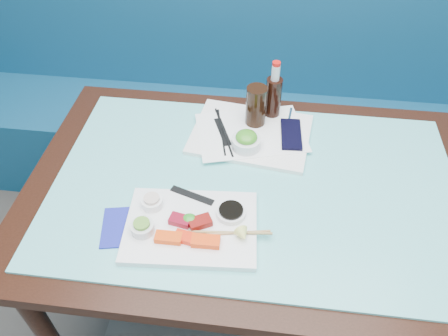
# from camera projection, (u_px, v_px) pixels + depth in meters

# --- Properties ---
(booth_bench) EXTENTS (3.00, 0.56, 1.17)m
(booth_bench) POSITION_uv_depth(u_px,v_px,m) (263.00, 114.00, 2.18)
(booth_bench) COLOR navy
(booth_bench) RESTS_ON ground
(dining_table) EXTENTS (1.40, 0.90, 0.75)m
(dining_table) POSITION_uv_depth(u_px,v_px,m) (253.00, 204.00, 1.39)
(dining_table) COLOR black
(dining_table) RESTS_ON ground
(glass_top) EXTENTS (1.22, 0.76, 0.01)m
(glass_top) POSITION_uv_depth(u_px,v_px,m) (255.00, 185.00, 1.33)
(glass_top) COLOR #66CDCB
(glass_top) RESTS_ON dining_table
(sashimi_plate) EXTENTS (0.38, 0.28, 0.02)m
(sashimi_plate) POSITION_uv_depth(u_px,v_px,m) (191.00, 227.00, 1.20)
(sashimi_plate) COLOR white
(sashimi_plate) RESTS_ON glass_top
(salmon_left) EXTENTS (0.07, 0.03, 0.02)m
(salmon_left) POSITION_uv_depth(u_px,v_px,m) (168.00, 238.00, 1.15)
(salmon_left) COLOR #FF470A
(salmon_left) RESTS_ON sashimi_plate
(salmon_mid) EXTENTS (0.08, 0.05, 0.02)m
(salmon_mid) POSITION_uv_depth(u_px,v_px,m) (187.00, 238.00, 1.15)
(salmon_mid) COLOR #F82709
(salmon_mid) RESTS_ON sashimi_plate
(salmon_right) EXTENTS (0.08, 0.04, 0.02)m
(salmon_right) POSITION_uv_depth(u_px,v_px,m) (206.00, 241.00, 1.14)
(salmon_right) COLOR #FF400A
(salmon_right) RESTS_ON sashimi_plate
(tuna_left) EXTENTS (0.06, 0.05, 0.02)m
(tuna_left) POSITION_uv_depth(u_px,v_px,m) (180.00, 220.00, 1.19)
(tuna_left) COLOR maroon
(tuna_left) RESTS_ON sashimi_plate
(tuna_right) EXTENTS (0.07, 0.06, 0.02)m
(tuna_right) POSITION_uv_depth(u_px,v_px,m) (200.00, 222.00, 1.19)
(tuna_right) COLOR maroon
(tuna_right) RESTS_ON sashimi_plate
(seaweed_garnish) EXTENTS (0.05, 0.05, 0.02)m
(seaweed_garnish) POSITION_uv_depth(u_px,v_px,m) (189.00, 219.00, 1.19)
(seaweed_garnish) COLOR #289121
(seaweed_garnish) RESTS_ON sashimi_plate
(ramekin_wasabi) EXTENTS (0.08, 0.08, 0.03)m
(ramekin_wasabi) POSITION_uv_depth(u_px,v_px,m) (142.00, 228.00, 1.17)
(ramekin_wasabi) COLOR white
(ramekin_wasabi) RESTS_ON sashimi_plate
(wasabi_fill) EXTENTS (0.05, 0.05, 0.01)m
(wasabi_fill) POSITION_uv_depth(u_px,v_px,m) (142.00, 224.00, 1.16)
(wasabi_fill) COLOR #609C32
(wasabi_fill) RESTS_ON ramekin_wasabi
(ramekin_ginger) EXTENTS (0.08, 0.08, 0.03)m
(ramekin_ginger) POSITION_uv_depth(u_px,v_px,m) (152.00, 203.00, 1.23)
(ramekin_ginger) COLOR white
(ramekin_ginger) RESTS_ON sashimi_plate
(ginger_fill) EXTENTS (0.05, 0.05, 0.01)m
(ginger_fill) POSITION_uv_depth(u_px,v_px,m) (152.00, 199.00, 1.22)
(ginger_fill) COLOR beige
(ginger_fill) RESTS_ON ramekin_ginger
(soy_dish) EXTENTS (0.09, 0.09, 0.02)m
(soy_dish) POSITION_uv_depth(u_px,v_px,m) (231.00, 213.00, 1.21)
(soy_dish) COLOR white
(soy_dish) RESTS_ON sashimi_plate
(soy_fill) EXTENTS (0.09, 0.09, 0.01)m
(soy_fill) POSITION_uv_depth(u_px,v_px,m) (231.00, 210.00, 1.21)
(soy_fill) COLOR black
(soy_fill) RESTS_ON soy_dish
(lemon_wedge) EXTENTS (0.05, 0.05, 0.04)m
(lemon_wedge) POSITION_uv_depth(u_px,v_px,m) (243.00, 235.00, 1.15)
(lemon_wedge) COLOR #FDFF78
(lemon_wedge) RESTS_ON sashimi_plate
(chopstick_sleeve) EXTENTS (0.14, 0.06, 0.00)m
(chopstick_sleeve) POSITION_uv_depth(u_px,v_px,m) (192.00, 195.00, 1.27)
(chopstick_sleeve) COLOR black
(chopstick_sleeve) RESTS_ON sashimi_plate
(wooden_chopstick_a) EXTENTS (0.23, 0.03, 0.01)m
(wooden_chopstick_a) POSITION_uv_depth(u_px,v_px,m) (230.00, 233.00, 1.17)
(wooden_chopstick_a) COLOR #A1824C
(wooden_chopstick_a) RESTS_ON sashimi_plate
(wooden_chopstick_b) EXTENTS (0.20, 0.05, 0.01)m
(wooden_chopstick_b) POSITION_uv_depth(u_px,v_px,m) (234.00, 233.00, 1.17)
(wooden_chopstick_b) COLOR #AD8351
(wooden_chopstick_b) RESTS_ON sashimi_plate
(serving_tray) EXTENTS (0.42, 0.34, 0.01)m
(serving_tray) POSITION_uv_depth(u_px,v_px,m) (251.00, 134.00, 1.48)
(serving_tray) COLOR white
(serving_tray) RESTS_ON glass_top
(paper_placemat) EXTENTS (0.41, 0.34, 0.00)m
(paper_placemat) POSITION_uv_depth(u_px,v_px,m) (251.00, 132.00, 1.47)
(paper_placemat) COLOR white
(paper_placemat) RESTS_ON serving_tray
(seaweed_bowl) EXTENTS (0.12, 0.12, 0.04)m
(seaweed_bowl) POSITION_uv_depth(u_px,v_px,m) (246.00, 143.00, 1.41)
(seaweed_bowl) COLOR white
(seaweed_bowl) RESTS_ON serving_tray
(seaweed_salad) EXTENTS (0.09, 0.09, 0.04)m
(seaweed_salad) POSITION_uv_depth(u_px,v_px,m) (246.00, 137.00, 1.39)
(seaweed_salad) COLOR #3E9321
(seaweed_salad) RESTS_ON seaweed_bowl
(cola_glass) EXTENTS (0.09, 0.09, 0.14)m
(cola_glass) POSITION_uv_depth(u_px,v_px,m) (256.00, 106.00, 1.46)
(cola_glass) COLOR black
(cola_glass) RESTS_ON serving_tray
(navy_pouch) EXTENTS (0.08, 0.16, 0.01)m
(navy_pouch) POSITION_uv_depth(u_px,v_px,m) (291.00, 134.00, 1.46)
(navy_pouch) COLOR black
(navy_pouch) RESTS_ON serving_tray
(fork) EXTENTS (0.02, 0.08, 0.01)m
(fork) POSITION_uv_depth(u_px,v_px,m) (290.00, 115.00, 1.53)
(fork) COLOR silver
(fork) RESTS_ON serving_tray
(black_chopstick_a) EXTENTS (0.06, 0.23, 0.01)m
(black_chopstick_a) POSITION_uv_depth(u_px,v_px,m) (221.00, 131.00, 1.47)
(black_chopstick_a) COLOR black
(black_chopstick_a) RESTS_ON serving_tray
(black_chopstick_b) EXTENTS (0.09, 0.24, 0.01)m
(black_chopstick_b) POSITION_uv_depth(u_px,v_px,m) (224.00, 132.00, 1.47)
(black_chopstick_b) COLOR black
(black_chopstick_b) RESTS_ON serving_tray
(tray_sleeve) EXTENTS (0.08, 0.14, 0.00)m
(tray_sleeve) POSITION_uv_depth(u_px,v_px,m) (223.00, 132.00, 1.47)
(tray_sleeve) COLOR black
(tray_sleeve) RESTS_ON serving_tray
(cola_bottle_body) EXTENTS (0.07, 0.07, 0.16)m
(cola_bottle_body) POSITION_uv_depth(u_px,v_px,m) (273.00, 99.00, 1.50)
(cola_bottle_body) COLOR black
(cola_bottle_body) RESTS_ON glass_top
(cola_bottle_neck) EXTENTS (0.03, 0.03, 0.05)m
(cola_bottle_neck) POSITION_uv_depth(u_px,v_px,m) (276.00, 73.00, 1.42)
(cola_bottle_neck) COLOR silver
(cola_bottle_neck) RESTS_ON cola_bottle_body
(cola_bottle_cap) EXTENTS (0.03, 0.03, 0.01)m
(cola_bottle_cap) POSITION_uv_depth(u_px,v_px,m) (277.00, 64.00, 1.40)
(cola_bottle_cap) COLOR red
(cola_bottle_cap) RESTS_ON cola_bottle_neck
(blue_napkin) EXTENTS (0.16, 0.16, 0.01)m
(blue_napkin) POSITION_uv_depth(u_px,v_px,m) (127.00, 226.00, 1.21)
(blue_napkin) COLOR #1B2397
(blue_napkin) RESTS_ON glass_top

